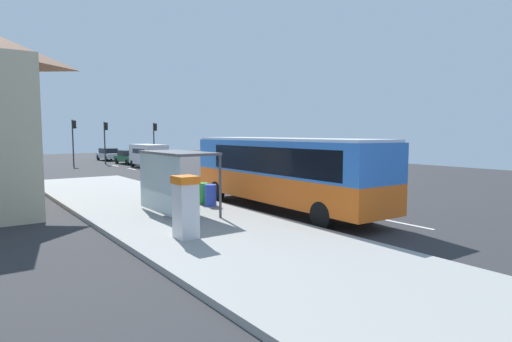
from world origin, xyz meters
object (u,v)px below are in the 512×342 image
Objects in this scene: white_van at (148,154)px; recycling_bin_orange at (196,192)px; bus at (282,169)px; recycling_bin_green at (203,193)px; traffic_light_far_side at (74,135)px; ticket_machine at (186,206)px; traffic_light_near_side at (155,136)px; traffic_light_median at (105,136)px; sedan_far at (129,157)px; bus_shelter at (171,166)px; sedan_near at (109,154)px; recycling_bin_blue at (211,195)px.

recycling_bin_orange is (-6.40, -22.22, -0.69)m from white_van.
recycling_bin_green is at bearing 132.41° from bus.
white_van is 1.09× the size of traffic_light_far_side.
ticket_machine is 0.42× the size of traffic_light_near_side.
sedan_far is at bearing -45.68° from traffic_light_median.
ticket_machine is 0.48× the size of bus_shelter.
recycling_bin_green is at bearing -98.48° from traffic_light_median.
traffic_light_near_side is (9.70, 28.57, 2.42)m from recycling_bin_orange.
traffic_light_median is (-1.89, -5.46, 2.33)m from sedan_near.
traffic_light_far_side is 1.20× the size of bus_shelter.
white_van is at bearing -53.46° from traffic_light_far_side.
white_van is 5.50× the size of recycling_bin_green.
bus is 2.76× the size of bus_shelter.
traffic_light_near_side is at bearing 77.29° from bus.
white_van is at bearing -90.92° from sedan_far.
recycling_bin_blue is 1.40m from recycling_bin_orange.
bus_shelter is (-3.31, -31.46, -1.11)m from traffic_light_far_side.
sedan_far reaches higher than recycling_bin_orange.
ticket_machine is at bearing -156.27° from bus.
traffic_light_near_side reaches higher than recycling_bin_blue.
traffic_light_median reaches higher than white_van.
white_van is 29.99m from ticket_machine.
bus is 11.64× the size of recycling_bin_blue.
bus is at bearing -53.99° from recycling_bin_orange.
white_van is 1.16× the size of sedan_far.
traffic_light_near_side reaches higher than bus.
recycling_bin_blue is at bearing 52.87° from ticket_machine.
recycling_bin_green is at bearing -102.66° from sedan_far.
traffic_light_median is at bearing 81.70° from recycling_bin_blue.
traffic_light_near_side is at bearing 62.51° from white_van.
sedan_far is 28.97m from recycling_bin_orange.
sedan_far is (4.01, 31.66, -1.05)m from bus.
sedan_near is (0.10, 13.41, -0.55)m from white_van.
sedan_near is 2.31× the size of ticket_machine.
recycling_bin_blue is at bearing -107.94° from traffic_light_near_side.
recycling_bin_orange is (-6.50, -28.23, -0.14)m from sedan_far.
recycling_bin_blue is 0.70m from recycling_bin_green.
traffic_light_near_side reaches higher than ticket_machine.
recycling_bin_blue is 0.20× the size of traffic_light_far_side.
traffic_light_near_side is at bearing 71.24° from recycling_bin_orange.
sedan_near is 8.09m from traffic_light_near_side.
traffic_light_near_side is at bearing 71.66° from recycling_bin_green.
recycling_bin_orange is 0.20× the size of traffic_light_median.
sedan_near is 4.72× the size of recycling_bin_blue.
recycling_bin_blue is 32.00m from traffic_light_median.
bus_shelter reaches higher than recycling_bin_green.
bus_shelter reaches higher than ticket_machine.
recycling_bin_blue is 0.21× the size of traffic_light_near_side.
recycling_bin_orange is at bearing -100.33° from sedan_near.
recycling_bin_blue and recycling_bin_green have the same top height.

